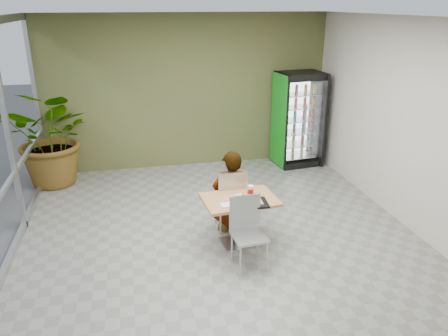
# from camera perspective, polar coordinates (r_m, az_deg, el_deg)

# --- Properties ---
(ground) EXTENTS (7.00, 7.00, 0.00)m
(ground) POSITION_cam_1_polar(r_m,az_deg,el_deg) (6.64, -0.17, -9.79)
(ground) COLOR gray
(ground) RESTS_ON ground
(room_envelope) EXTENTS (6.00, 7.00, 3.20)m
(room_envelope) POSITION_cam_1_polar(r_m,az_deg,el_deg) (5.98, -0.18, 3.51)
(room_envelope) COLOR silver
(room_envelope) RESTS_ON ground
(dining_table) EXTENTS (1.10, 0.82, 0.75)m
(dining_table) POSITION_cam_1_polar(r_m,az_deg,el_deg) (6.36, 2.04, -5.71)
(dining_table) COLOR tan
(dining_table) RESTS_ON ground
(chair_far) EXTENTS (0.45, 0.46, 1.02)m
(chair_far) POSITION_cam_1_polar(r_m,az_deg,el_deg) (6.72, 1.00, -3.64)
(chair_far) COLOR #B0B3B5
(chair_far) RESTS_ON ground
(chair_near) EXTENTS (0.46, 0.47, 0.98)m
(chair_near) POSITION_cam_1_polar(r_m,az_deg,el_deg) (5.92, 3.02, -7.55)
(chair_near) COLOR #B0B3B5
(chair_near) RESTS_ON ground
(seated_woman) EXTENTS (0.59, 0.38, 1.60)m
(seated_woman) POSITION_cam_1_polar(r_m,az_deg,el_deg) (6.81, 0.89, -4.19)
(seated_woman) COLOR black
(seated_woman) RESTS_ON ground
(pizza_plate) EXTENTS (0.35, 0.34, 0.03)m
(pizza_plate) POSITION_cam_1_polar(r_m,az_deg,el_deg) (6.28, 2.07, -3.80)
(pizza_plate) COLOR white
(pizza_plate) RESTS_ON dining_table
(soda_cup) EXTENTS (0.09, 0.09, 0.16)m
(soda_cup) POSITION_cam_1_polar(r_m,az_deg,el_deg) (6.33, 3.47, -3.01)
(soda_cup) COLOR white
(soda_cup) RESTS_ON dining_table
(napkin_stack) EXTENTS (0.15, 0.15, 0.02)m
(napkin_stack) POSITION_cam_1_polar(r_m,az_deg,el_deg) (6.04, 0.31, -4.87)
(napkin_stack) COLOR white
(napkin_stack) RESTS_ON dining_table
(cafeteria_tray) EXTENTS (0.49, 0.37, 0.03)m
(cafeteria_tray) POSITION_cam_1_polar(r_m,az_deg,el_deg) (6.09, 3.52, -4.64)
(cafeteria_tray) COLOR black
(cafeteria_tray) RESTS_ON dining_table
(beverage_fridge) EXTENTS (1.00, 0.81, 2.02)m
(beverage_fridge) POSITION_cam_1_polar(r_m,az_deg,el_deg) (9.61, 9.67, 6.27)
(beverage_fridge) COLOR black
(beverage_fridge) RESTS_ON ground
(potted_plant) EXTENTS (2.17, 2.05, 1.91)m
(potted_plant) POSITION_cam_1_polar(r_m,az_deg,el_deg) (9.00, -21.40, 3.76)
(potted_plant) COLOR #2D722F
(potted_plant) RESTS_ON ground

